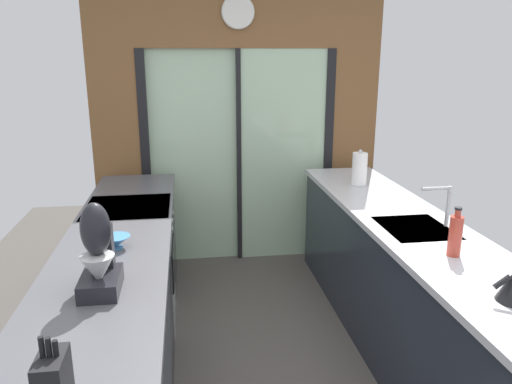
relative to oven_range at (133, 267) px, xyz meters
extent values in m
cube|color=#4C4742|center=(0.91, -0.65, -0.47)|extent=(5.04, 7.60, 0.02)
cube|color=brown|center=(0.91, 1.15, 1.89)|extent=(2.64, 0.08, 0.70)
cube|color=#B2D1AD|center=(0.49, 1.17, 0.54)|extent=(0.80, 0.02, 2.00)
cube|color=#B2D1AD|center=(1.33, 1.13, 0.54)|extent=(0.80, 0.02, 2.00)
cube|color=black|center=(0.05, 1.15, 0.54)|extent=(0.08, 0.10, 2.00)
cube|color=black|center=(1.77, 1.15, 0.54)|extent=(0.08, 0.10, 2.00)
cube|color=black|center=(0.91, 1.15, 0.54)|extent=(0.04, 0.10, 2.00)
cube|color=brown|center=(-0.20, 1.15, 0.54)|extent=(0.42, 0.08, 2.00)
cube|color=brown|center=(2.02, 1.15, 0.54)|extent=(0.42, 0.08, 2.00)
cylinder|color=white|center=(0.91, 1.09, 1.84)|extent=(0.27, 0.03, 0.27)
torus|color=beige|center=(0.91, 1.09, 1.84)|extent=(0.29, 0.02, 0.29)
cube|color=#1E232D|center=(0.00, 0.63, -0.02)|extent=(0.58, 0.65, 0.88)
cube|color=#4C4C51|center=(0.00, -0.95, 0.44)|extent=(0.62, 3.80, 0.04)
cube|color=#1E232D|center=(1.82, -0.95, -0.02)|extent=(0.58, 3.80, 0.88)
cube|color=#BCBCC1|center=(1.82, -0.95, 0.44)|extent=(0.62, 3.80, 0.04)
cube|color=#B7BABC|center=(1.80, -0.70, 0.44)|extent=(0.40, 0.48, 0.05)
cylinder|color=#B7BABC|center=(2.00, -0.70, 0.59)|extent=(0.02, 0.02, 0.26)
cylinder|color=#B7BABC|center=(1.91, -0.70, 0.71)|extent=(0.18, 0.02, 0.02)
cube|color=#B7BABC|center=(0.00, 0.00, -0.02)|extent=(0.58, 0.60, 0.88)
cube|color=black|center=(0.29, 0.00, 0.02)|extent=(0.01, 0.48, 0.28)
cube|color=black|center=(0.00, 0.00, 0.45)|extent=(0.58, 0.60, 0.03)
cylinder|color=#B7BABC|center=(0.30, -0.18, 0.34)|extent=(0.02, 0.04, 0.04)
cylinder|color=#B7BABC|center=(0.30, 0.00, 0.34)|extent=(0.02, 0.04, 0.04)
cylinder|color=#B7BABC|center=(0.30, 0.18, 0.34)|extent=(0.02, 0.04, 0.04)
cylinder|color=teal|center=(0.02, -0.78, 0.47)|extent=(0.07, 0.07, 0.01)
cone|color=teal|center=(0.02, -0.78, 0.50)|extent=(0.16, 0.16, 0.06)
cylinder|color=black|center=(0.00, -2.11, 0.70)|extent=(0.02, 0.02, 0.07)
cylinder|color=black|center=(0.02, -2.11, 0.70)|extent=(0.02, 0.02, 0.07)
cylinder|color=black|center=(0.04, -2.11, 0.69)|extent=(0.02, 0.02, 0.06)
cube|color=black|center=(0.02, -1.30, 0.50)|extent=(0.17, 0.26, 0.08)
cube|color=black|center=(0.02, -1.20, 0.64)|extent=(0.10, 0.08, 0.20)
ellipsoid|color=black|center=(0.02, -1.31, 0.76)|extent=(0.13, 0.12, 0.24)
cone|color=#B7BABC|center=(0.02, -1.33, 0.58)|extent=(0.15, 0.15, 0.13)
cylinder|color=black|center=(1.73, -1.64, 0.56)|extent=(0.08, 0.02, 0.07)
cylinder|color=#B23D2D|center=(1.80, -1.14, 0.57)|extent=(0.07, 0.07, 0.22)
cylinder|color=#B23D2D|center=(1.80, -1.14, 0.70)|extent=(0.03, 0.03, 0.04)
cylinder|color=black|center=(1.80, -1.14, 0.73)|extent=(0.04, 0.04, 0.01)
cylinder|color=#B7BABC|center=(1.80, 0.32, 0.47)|extent=(0.14, 0.14, 0.01)
cylinder|color=white|center=(1.80, 0.32, 0.60)|extent=(0.12, 0.12, 0.26)
sphere|color=#B7BABC|center=(1.80, 0.32, 0.75)|extent=(0.03, 0.03, 0.03)
camera|label=1|loc=(0.42, -3.38, 1.49)|focal=34.45mm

